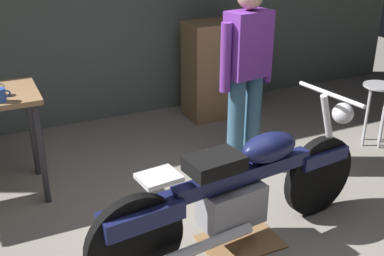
{
  "coord_description": "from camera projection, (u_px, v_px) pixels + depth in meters",
  "views": [
    {
      "loc": [
        -1.4,
        -2.31,
        2.11
      ],
      "look_at": [
        0.02,
        0.7,
        0.65
      ],
      "focal_mm": 44.18,
      "sensor_mm": 36.0,
      "label": 1
    }
  ],
  "objects": [
    {
      "name": "shop_stool",
      "position": [
        378.0,
        98.0,
        4.69
      ],
      "size": [
        0.32,
        0.32,
        0.64
      ],
      "color": "#B2B2B7",
      "rests_on": "ground_plane"
    },
    {
      "name": "drip_tray",
      "position": [
        240.0,
        241.0,
        3.38
      ],
      "size": [
        0.56,
        0.4,
        0.01
      ],
      "primitive_type": "cube",
      "color": "olive",
      "rests_on": "ground_plane"
    },
    {
      "name": "mug_blue_enamel",
      "position": [
        0.0,
        95.0,
        3.43
      ],
      "size": [
        0.12,
        0.09,
        0.1
      ],
      "color": "#2D51AD",
      "rests_on": "workbench"
    },
    {
      "name": "person_standing",
      "position": [
        247.0,
        71.0,
        4.07
      ],
      "size": [
        0.56,
        0.29,
        1.67
      ],
      "rotation": [
        0.0,
        0.0,
        3.33
      ],
      "color": "#3B6581",
      "rests_on": "ground_plane"
    },
    {
      "name": "ground_plane",
      "position": [
        232.0,
        249.0,
        3.31
      ],
      "size": [
        12.0,
        12.0,
        0.0
      ],
      "primitive_type": "plane",
      "color": "gray"
    },
    {
      "name": "motorcycle",
      "position": [
        241.0,
        189.0,
        3.2
      ],
      "size": [
        2.18,
        0.65,
        1.0
      ],
      "rotation": [
        0.0,
        0.0,
        0.12
      ],
      "color": "black",
      "rests_on": "ground_plane"
    },
    {
      "name": "wooden_dresser",
      "position": [
        220.0,
        69.0,
        5.44
      ],
      "size": [
        0.8,
        0.47,
        1.1
      ],
      "color": "#99724C",
      "rests_on": "ground_plane"
    }
  ]
}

